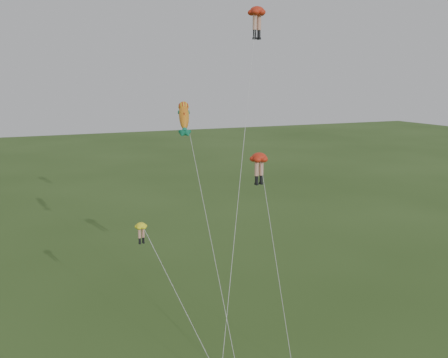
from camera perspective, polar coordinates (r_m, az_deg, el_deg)
name	(u,v)px	position (r m, az deg, el deg)	size (l,w,h in m)	color
legs_kite_red_high	(257,18)	(41.74, 3.74, 17.87)	(8.57, 11.43, 24.44)	red
legs_kite_red_mid	(260,163)	(36.40, 4.09, 1.86)	(1.75, 7.68, 13.50)	red
legs_kite_yellow	(145,235)	(34.91, -8.98, -6.39)	(3.56, 8.65, 9.02)	yellow
fish_kite	(184,117)	(40.09, -4.56, 7.09)	(1.75, 13.83, 17.23)	yellow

